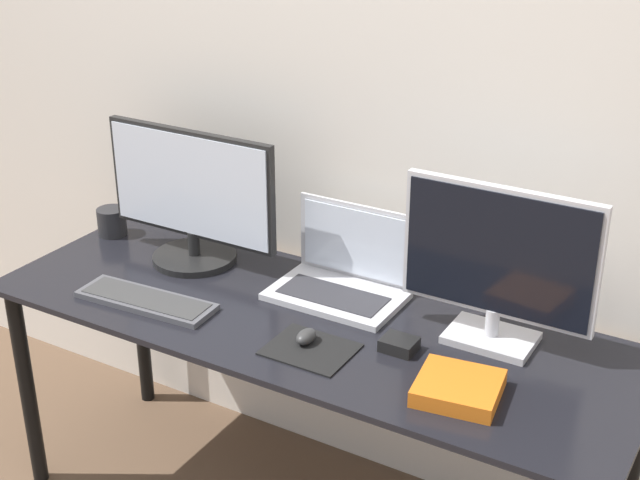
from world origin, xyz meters
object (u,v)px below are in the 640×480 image
at_px(monitor_left, 191,199).
at_px(laptop, 344,273).
at_px(keyboard, 146,300).
at_px(power_brick, 399,344).
at_px(mouse, 306,337).
at_px(mug, 112,222).
at_px(monitor_right, 498,264).
at_px(book, 458,388).

xyz_separation_m(monitor_left, laptop, (0.50, 0.05, -0.14)).
bearing_deg(monitor_left, keyboard, -79.49).
xyz_separation_m(monitor_left, keyboard, (0.05, -0.29, -0.19)).
xyz_separation_m(laptop, power_brick, (0.27, -0.21, -0.04)).
relative_size(mouse, mug, 0.75).
height_order(monitor_right, book, monitor_right).
bearing_deg(power_brick, monitor_right, 41.07).
height_order(keyboard, mug, mug).
bearing_deg(book, monitor_left, 164.38).
bearing_deg(keyboard, monitor_left, 100.51).
distance_m(monitor_left, monitor_right, 0.95).
height_order(laptop, mouse, laptop).
bearing_deg(mug, monitor_right, -0.82).
relative_size(laptop, keyboard, 0.89).
distance_m(monitor_left, keyboard, 0.35).
xyz_separation_m(monitor_left, power_brick, (0.77, -0.16, -0.19)).
distance_m(mouse, book, 0.42).
bearing_deg(book, keyboard, -178.81).
bearing_deg(power_brick, monitor_left, 168.21).
height_order(monitor_left, power_brick, monitor_left).
xyz_separation_m(monitor_right, mug, (-1.30, 0.02, -0.18)).
xyz_separation_m(laptop, mouse, (0.06, -0.30, -0.04)).
height_order(monitor_left, mouse, monitor_left).
relative_size(monitor_left, keyboard, 1.40).
relative_size(book, mug, 2.31).
bearing_deg(keyboard, book, 1.19).
distance_m(monitor_right, keyboard, 0.97).
bearing_deg(mug, power_brick, -9.10).
height_order(keyboard, mouse, mouse).
distance_m(monitor_left, laptop, 0.52).
relative_size(mouse, book, 0.33).
bearing_deg(monitor_right, book, -85.57).
bearing_deg(mouse, keyboard, -175.74).
bearing_deg(power_brick, keyboard, -169.62).
distance_m(mouse, power_brick, 0.24).
relative_size(keyboard, book, 1.92).
bearing_deg(mouse, laptop, 100.48).
distance_m(keyboard, mug, 0.51).
bearing_deg(mouse, book, -2.44).
xyz_separation_m(monitor_right, keyboard, (-0.90, -0.29, -0.21)).
distance_m(laptop, mouse, 0.31).
bearing_deg(mouse, monitor_left, 155.25).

